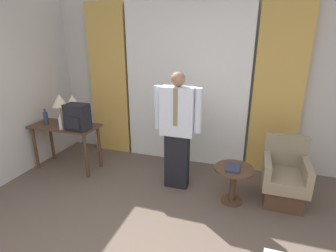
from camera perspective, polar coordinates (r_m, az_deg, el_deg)
The scene contains 14 objects.
wall_back at distance 4.35m, azimuth 4.22°, elevation 9.74°, with size 10.00×0.06×2.70m.
curtain_sheer_center at distance 4.23m, azimuth 3.77°, elevation 8.68°, with size 1.99×0.06×2.58m.
curtain_drape_left at distance 4.76m, azimuth -12.79°, elevation 9.38°, with size 0.70×0.06×2.58m.
curtain_drape_right at distance 4.12m, azimuth 22.84°, elevation 6.99°, with size 0.70×0.06×2.58m.
desk at distance 4.42m, azimuth -21.39°, elevation -1.43°, with size 1.06×0.49×0.73m.
table_lamp_left at distance 4.44m, azimuth -22.52°, elevation 4.97°, with size 0.24×0.24×0.46m.
table_lamp_right at distance 4.29m, azimuth -20.02°, elevation 4.82°, with size 0.24×0.24×0.46m.
bottle_near_edge at distance 4.51m, azimuth -25.07°, elevation 1.60°, with size 0.07×0.07×0.25m.
bottle_by_lamp at distance 4.17m, azimuth -22.31°, elevation 0.60°, with size 0.06×0.06×0.24m.
backpack at distance 4.04m, azimuth -19.14°, elevation 1.81°, with size 0.33×0.25×0.39m.
person at distance 3.51m, azimuth 2.05°, elevation -0.43°, with size 0.65×0.21×1.62m.
armchair at distance 3.72m, azimuth 23.91°, elevation -10.43°, with size 0.53×0.61×0.83m.
side_table at distance 3.48m, azimuth 14.04°, elevation -11.08°, with size 0.49×0.49×0.48m.
book at distance 3.38m, azimuth 13.92°, elevation -8.76°, with size 0.16×0.24×0.03m.
Camera 1 is at (1.02, -1.14, 2.03)m, focal length 28.00 mm.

